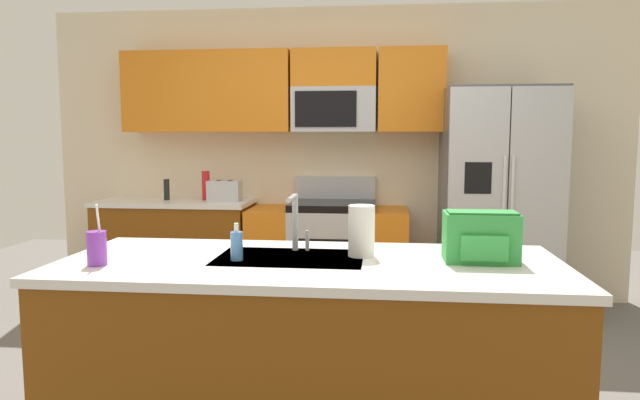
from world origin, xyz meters
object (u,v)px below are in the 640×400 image
object	(u,v)px
toaster	(225,191)
backpack	(481,236)
pepper_mill	(167,190)
drink_cup_purple	(97,248)
sink_faucet	(295,217)
paper_towel_roll	(361,231)
refrigerator	(498,202)
bottle_red	(206,185)
soap_dispenser	(237,245)
range_oven	(328,254)

from	to	relation	value
toaster	backpack	size ratio (longest dim) A/B	0.88
pepper_mill	drink_cup_purple	world-z (taller)	drink_cup_purple
sink_faucet	paper_towel_roll	size ratio (longest dim) A/B	1.17
refrigerator	sink_faucet	xyz separation A→B (m)	(-1.37, -2.06, 0.14)
bottle_red	soap_dispenser	distance (m)	2.56
bottle_red	paper_towel_roll	world-z (taller)	bottle_red
bottle_red	sink_faucet	world-z (taller)	sink_faucet
bottle_red	sink_faucet	size ratio (longest dim) A/B	0.91
paper_towel_roll	backpack	world-z (taller)	paper_towel_roll
drink_cup_purple	bottle_red	bearing A→B (deg)	97.02
backpack	soap_dispenser	bearing A→B (deg)	-175.24
pepper_mill	bottle_red	xyz separation A→B (m)	(0.34, 0.04, 0.04)
drink_cup_purple	sink_faucet	bearing A→B (deg)	25.75
refrigerator	pepper_mill	distance (m)	2.85
sink_faucet	bottle_red	bearing A→B (deg)	117.50
drink_cup_purple	soap_dispenser	xyz separation A→B (m)	(0.58, 0.17, -0.01)
soap_dispenser	refrigerator	bearing A→B (deg)	55.00
refrigerator	drink_cup_purple	xyz separation A→B (m)	(-2.18, -2.45, 0.05)
sink_faucet	drink_cup_purple	bearing A→B (deg)	-154.25
sink_faucet	refrigerator	bearing A→B (deg)	56.45
range_oven	drink_cup_purple	distance (m)	2.70
refrigerator	soap_dispenser	distance (m)	2.79
pepper_mill	bottle_red	distance (m)	0.35
toaster	paper_towel_roll	xyz separation A→B (m)	(1.26, -2.16, 0.03)
pepper_mill	soap_dispenser	distance (m)	2.66
backpack	bottle_red	bearing A→B (deg)	130.75
refrigerator	sink_faucet	size ratio (longest dim) A/B	6.56
toaster	pepper_mill	distance (m)	0.54
range_oven	pepper_mill	xyz separation A→B (m)	(-1.44, -0.00, 0.55)
pepper_mill	backpack	size ratio (longest dim) A/B	0.58
paper_towel_roll	backpack	distance (m)	0.54
pepper_mill	drink_cup_purple	xyz separation A→B (m)	(0.66, -2.52, -0.02)
refrigerator	soap_dispenser	bearing A→B (deg)	-125.00
bottle_red	drink_cup_purple	size ratio (longest dim) A/B	0.95
refrigerator	drink_cup_purple	distance (m)	3.28
bottle_red	sink_faucet	distance (m)	2.45
paper_towel_roll	pepper_mill	bearing A→B (deg)	129.19
refrigerator	drink_cup_purple	bearing A→B (deg)	-131.64
refrigerator	sink_faucet	bearing A→B (deg)	-123.55
range_oven	paper_towel_roll	world-z (taller)	paper_towel_roll
bottle_red	paper_towel_roll	bearing A→B (deg)	-57.12
paper_towel_roll	bottle_red	bearing A→B (deg)	122.88
refrigerator	bottle_red	xyz separation A→B (m)	(-2.50, 0.11, 0.10)
backpack	pepper_mill	bearing A→B (deg)	135.85
backpack	refrigerator	bearing A→B (deg)	76.99
range_oven	pepper_mill	bearing A→B (deg)	-179.90
range_oven	toaster	world-z (taller)	range_oven
toaster	drink_cup_purple	world-z (taller)	drink_cup_purple
bottle_red	drink_cup_purple	distance (m)	2.59
range_oven	refrigerator	bearing A→B (deg)	-2.93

